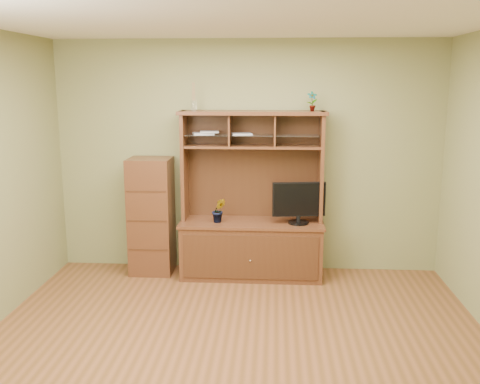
{
  "coord_description": "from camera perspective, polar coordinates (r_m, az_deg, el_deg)",
  "views": [
    {
      "loc": [
        0.32,
        -4.21,
        2.23
      ],
      "look_at": [
        -0.04,
        1.2,
        1.1
      ],
      "focal_mm": 40.0,
      "sensor_mm": 36.0,
      "label": 1
    }
  ],
  "objects": [
    {
      "name": "reed_diffuser",
      "position": [
        6.09,
        -4.97,
        9.79
      ],
      "size": [
        0.06,
        0.06,
        0.31
      ],
      "color": "silver",
      "rests_on": "media_hutch"
    },
    {
      "name": "side_cabinet",
      "position": [
        6.33,
        -9.43,
        -2.54
      ],
      "size": [
        0.49,
        0.44,
        1.36
      ],
      "color": "#452113",
      "rests_on": "room"
    },
    {
      "name": "magazines",
      "position": [
        6.08,
        -2.41,
        6.3
      ],
      "size": [
        0.69,
        0.23,
        0.04
      ],
      "color": "#ACACB1",
      "rests_on": "media_hutch"
    },
    {
      "name": "media_hutch",
      "position": [
        6.19,
        1.25,
        -4.24
      ],
      "size": [
        1.66,
        0.61,
        1.9
      ],
      "color": "#452113",
      "rests_on": "room"
    },
    {
      "name": "room",
      "position": [
        4.31,
        -0.54,
        0.02
      ],
      "size": [
        4.54,
        4.04,
        2.74
      ],
      "color": "brown",
      "rests_on": "ground"
    },
    {
      "name": "orchid_plant",
      "position": [
        6.06,
        -2.28,
        -1.96
      ],
      "size": [
        0.17,
        0.15,
        0.28
      ],
      "primitive_type": "imported",
      "rotation": [
        0.0,
        0.0,
        0.19
      ],
      "color": "#385C1F",
      "rests_on": "media_hutch"
    },
    {
      "name": "top_plant",
      "position": [
        6.04,
        7.7,
        9.58
      ],
      "size": [
        0.13,
        0.09,
        0.22
      ],
      "primitive_type": "imported",
      "rotation": [
        0.0,
        0.0,
        0.16
      ],
      "color": "#386E26",
      "rests_on": "media_hutch"
    },
    {
      "name": "monitor",
      "position": [
        6.01,
        6.3,
        -1.06
      ],
      "size": [
        0.6,
        0.23,
        0.47
      ],
      "rotation": [
        0.0,
        0.0,
        0.14
      ],
      "color": "black",
      "rests_on": "media_hutch"
    }
  ]
}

